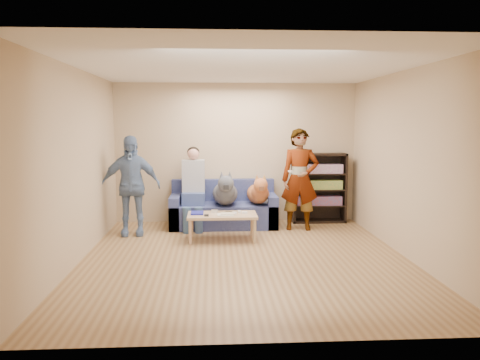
{
  "coord_description": "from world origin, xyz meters",
  "views": [
    {
      "loc": [
        -0.44,
        -6.27,
        1.88
      ],
      "look_at": [
        0.0,
        1.2,
        0.95
      ],
      "focal_mm": 35.0,
      "sensor_mm": 36.0,
      "label": 1
    }
  ],
  "objects": [
    {
      "name": "person_standing_right",
      "position": [
        1.08,
        1.73,
        0.89
      ],
      "size": [
        0.68,
        0.48,
        1.77
      ],
      "primitive_type": "imported",
      "rotation": [
        0.0,
        0.0,
        -0.1
      ],
      "color": "gray",
      "rests_on": "ground"
    },
    {
      "name": "headphone_cup_b",
      "position": [
        -0.09,
        1.13,
        0.43
      ],
      "size": [
        0.07,
        0.07,
        0.02
      ],
      "primitive_type": "cylinder",
      "color": "silver",
      "rests_on": "coffee_table"
    },
    {
      "name": "held_controller",
      "position": [
        0.88,
        1.53,
        1.05
      ],
      "size": [
        0.07,
        0.13,
        0.03
      ],
      "primitive_type": "cube",
      "rotation": [
        0.0,
        0.0,
        0.25
      ],
      "color": "silver",
      "rests_on": "person_standing_right"
    },
    {
      "name": "wall_front",
      "position": [
        0.0,
        -2.5,
        1.3
      ],
      "size": [
        4.5,
        0.0,
        4.5
      ],
      "primitive_type": "plane",
      "rotation": [
        -1.57,
        0.0,
        0.0
      ],
      "color": "tan",
      "rests_on": "ground"
    },
    {
      "name": "pen_orange",
      "position": [
        -0.31,
        0.91,
        0.42
      ],
      "size": [
        0.13,
        0.06,
        0.01
      ],
      "primitive_type": "cylinder",
      "rotation": [
        0.0,
        1.57,
        0.35
      ],
      "color": "orange",
      "rests_on": "coffee_table"
    },
    {
      "name": "ground",
      "position": [
        0.0,
        0.0,
        0.0
      ],
      "size": [
        5.0,
        5.0,
        0.0
      ],
      "primitive_type": "plane",
      "color": "brown",
      "rests_on": "ground"
    },
    {
      "name": "camera_silver",
      "position": [
        -0.41,
        1.19,
        0.45
      ],
      "size": [
        0.11,
        0.06,
        0.05
      ],
      "primitive_type": "cube",
      "color": "#BBBBC0",
      "rests_on": "coffee_table"
    },
    {
      "name": "wallet",
      "position": [
        -0.54,
        0.95,
        0.43
      ],
      "size": [
        0.07,
        0.12,
        0.02
      ],
      "primitive_type": "cube",
      "color": "black",
      "rests_on": "coffee_table"
    },
    {
      "name": "person_seated",
      "position": [
        -0.78,
        1.97,
        0.77
      ],
      "size": [
        0.4,
        0.73,
        1.47
      ],
      "color": "#3F4C8C",
      "rests_on": "sofa"
    },
    {
      "name": "ceiling",
      "position": [
        0.0,
        0.0,
        2.6
      ],
      "size": [
        5.0,
        5.0,
        0.0
      ],
      "primitive_type": "plane",
      "rotation": [
        3.14,
        0.0,
        0.0
      ],
      "color": "white",
      "rests_on": "ground"
    },
    {
      "name": "dog_tan",
      "position": [
        0.38,
        1.94,
        0.63
      ],
      "size": [
        0.4,
        1.16,
        0.58
      ],
      "color": "#A76133",
      "rests_on": "sofa"
    },
    {
      "name": "wall_back",
      "position": [
        0.0,
        2.5,
        1.3
      ],
      "size": [
        4.5,
        0.0,
        4.5
      ],
      "primitive_type": "plane",
      "rotation": [
        1.57,
        0.0,
        0.0
      ],
      "color": "tan",
      "rests_on": "ground"
    },
    {
      "name": "coffee_table",
      "position": [
        -0.29,
        1.07,
        0.37
      ],
      "size": [
        1.1,
        0.6,
        0.42
      ],
      "color": "tan",
      "rests_on": "ground"
    },
    {
      "name": "headphone_cup_a",
      "position": [
        -0.09,
        1.05,
        0.43
      ],
      "size": [
        0.07,
        0.07,
        0.02
      ],
      "primitive_type": "cylinder",
      "color": "white",
      "rests_on": "coffee_table"
    },
    {
      "name": "person_standing_left",
      "position": [
        -1.8,
        1.5,
        0.83
      ],
      "size": [
        1.0,
        0.47,
        1.66
      ],
      "primitive_type": "imported",
      "rotation": [
        0.0,
        0.0,
        0.07
      ],
      "color": "#768BBD",
      "rests_on": "ground"
    },
    {
      "name": "papers",
      "position": [
        -0.24,
        0.97,
        0.43
      ],
      "size": [
        0.26,
        0.2,
        0.02
      ],
      "primitive_type": "cube",
      "color": "beige",
      "rests_on": "coffee_table"
    },
    {
      "name": "magazine",
      "position": [
        -0.21,
        0.99,
        0.44
      ],
      "size": [
        0.22,
        0.17,
        0.01
      ],
      "primitive_type": "cube",
      "color": "#C0B499",
      "rests_on": "coffee_table"
    },
    {
      "name": "controller_a",
      "position": [
        -0.01,
        1.17,
        0.43
      ],
      "size": [
        0.04,
        0.13,
        0.03
      ],
      "primitive_type": "cube",
      "color": "silver",
      "rests_on": "coffee_table"
    },
    {
      "name": "wall_right",
      "position": [
        2.25,
        0.0,
        1.3
      ],
      "size": [
        0.0,
        5.0,
        5.0
      ],
      "primitive_type": "plane",
      "rotation": [
        1.57,
        0.0,
        -1.57
      ],
      "color": "tan",
      "rests_on": "ground"
    },
    {
      "name": "sofa",
      "position": [
        -0.25,
        2.1,
        0.28
      ],
      "size": [
        1.9,
        0.85,
        0.82
      ],
      "color": "#515B93",
      "rests_on": "ground"
    },
    {
      "name": "pen_black",
      "position": [
        -0.17,
        1.25,
        0.42
      ],
      "size": [
        0.13,
        0.08,
        0.01
      ],
      "primitive_type": "cylinder",
      "rotation": [
        0.0,
        1.57,
        -0.52
      ],
      "color": "black",
      "rests_on": "coffee_table"
    },
    {
      "name": "controller_b",
      "position": [
        0.07,
        1.09,
        0.43
      ],
      "size": [
        0.09,
        0.06,
        0.03
      ],
      "primitive_type": "cube",
      "color": "white",
      "rests_on": "coffee_table"
    },
    {
      "name": "dog_gray",
      "position": [
        -0.22,
        1.85,
        0.65
      ],
      "size": [
        0.44,
        1.27,
        0.64
      ],
      "color": "#4B4C55",
      "rests_on": "sofa"
    },
    {
      "name": "notebook_blue",
      "position": [
        -0.69,
        1.12,
        0.43
      ],
      "size": [
        0.2,
        0.26,
        0.03
      ],
      "primitive_type": "cube",
      "color": "navy",
      "rests_on": "coffee_table"
    },
    {
      "name": "bookshelf",
      "position": [
        1.55,
        2.33,
        0.68
      ],
      "size": [
        1.0,
        0.34,
        1.3
      ],
      "color": "black",
      "rests_on": "ground"
    },
    {
      "name": "blanket",
      "position": [
        0.52,
        1.93,
        0.5
      ],
      "size": [
        0.44,
        0.37,
        0.15
      ],
      "primitive_type": "ellipsoid",
      "color": "#AAA9AE",
      "rests_on": "sofa"
    },
    {
      "name": "wall_left",
      "position": [
        -2.25,
        0.0,
        1.3
      ],
      "size": [
        0.0,
        5.0,
        5.0
      ],
      "primitive_type": "plane",
      "rotation": [
        1.57,
        0.0,
        1.57
      ],
      "color": "tan",
      "rests_on": "ground"
    }
  ]
}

